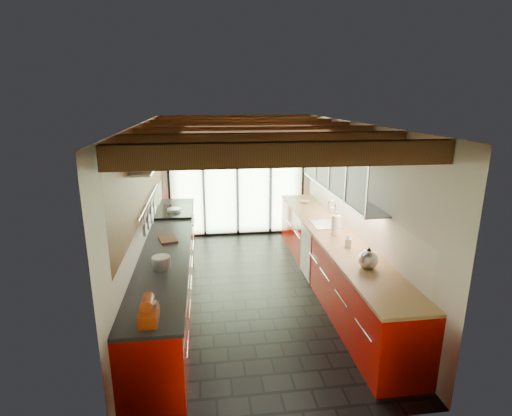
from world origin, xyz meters
name	(u,v)px	position (x,y,z in m)	size (l,w,h in m)	color
ground	(253,291)	(0.00, 0.00, 0.00)	(5.50, 5.50, 0.00)	black
room_shell	(253,189)	(0.00, 0.00, 1.65)	(5.50, 5.50, 5.50)	silver
ceiling_beams	(250,131)	(0.00, 0.38, 2.46)	(3.14, 5.06, 4.90)	#593316
glass_door	(237,161)	(0.00, 2.69, 1.66)	(2.95, 0.10, 2.90)	#C6EAAD
left_counter	(170,268)	(-1.28, 0.00, 0.46)	(0.68, 5.00, 0.92)	#B30A00
range_stove	(175,236)	(-1.28, 1.45, 0.47)	(0.66, 0.90, 0.97)	silver
right_counter	(332,260)	(1.27, 0.00, 0.46)	(0.68, 5.00, 0.92)	#B30A00
sink_assembly	(327,222)	(1.29, 0.40, 0.96)	(0.45, 0.52, 0.43)	silver
upper_cabinets_right	(340,170)	(1.43, 0.30, 1.85)	(0.34, 3.00, 3.00)	silver
left_wall_fixtures	(151,175)	(-1.47, 0.14, 1.88)	(0.28, 2.60, 0.96)	silver
stand_mixer	(149,311)	(-1.27, -2.24, 1.03)	(0.18, 0.30, 0.27)	#AF380E
pot_large	(161,262)	(-1.27, -1.01, 0.99)	(0.23, 0.23, 0.15)	silver
pot_small	(174,211)	(-1.27, 1.39, 0.97)	(0.25, 0.25, 0.09)	silver
cutting_board	(168,239)	(-1.27, -0.02, 0.93)	(0.24, 0.34, 0.03)	brown
kettle	(368,258)	(1.27, -1.35, 1.05)	(0.32, 0.34, 0.29)	silver
paper_towel	(336,225)	(1.27, -0.09, 1.07)	(0.15, 0.15, 0.36)	white
soap_bottle	(348,241)	(1.27, -0.64, 1.02)	(0.09, 0.09, 0.19)	silver
bowl	(305,202)	(1.27, 1.81, 0.94)	(0.19, 0.19, 0.05)	silver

